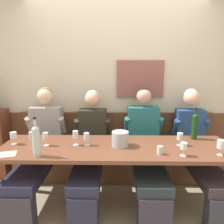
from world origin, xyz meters
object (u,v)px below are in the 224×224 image
wine_glass_mid_right (184,147)px  water_tumbler_center (32,136)px  person_right_seat (197,144)px  wine_glass_left_end (46,136)px  ice_bucket (120,139)px  wine_glass_by_bottle (221,145)px  wine_glass_center_rear (180,137)px  wall_bench (116,159)px  wine_glass_right_end (76,135)px  person_left_seat (146,144)px  dining_table (116,153)px  person_center_right_seat (40,143)px  person_center_left_seat (90,145)px  water_tumbler_right (160,150)px  wine_bottle_green_tall (195,126)px  wine_glass_center_front (87,137)px  wine_glass_near_bucket (13,136)px  wine_bottle_clear_water (36,140)px

wine_glass_mid_right → water_tumbler_center: 1.73m
person_right_seat → wine_glass_left_end: bearing=-169.4°
ice_bucket → wine_glass_by_bottle: (0.99, -0.24, 0.02)m
wine_glass_mid_right → wine_glass_center_rear: bearing=80.7°
wall_bench → wine_glass_left_end: (-0.78, -0.68, 0.57)m
wine_glass_right_end → person_left_seat: bearing=20.9°
person_left_seat → dining_table: bearing=-137.4°
person_center_right_seat → person_left_seat: size_ratio=1.00×
person_center_right_seat → person_center_left_seat: bearing=-0.7°
dining_table → water_tumbler_right: (0.44, -0.22, 0.12)m
person_center_right_seat → wine_glass_center_rear: person_center_right_seat is taller
wall_bench → wine_glass_center_rear: 1.11m
wine_glass_left_end → wall_bench: bearing=40.9°
wine_bottle_green_tall → wine_glass_left_end: bearing=-171.8°
wine_glass_center_front → wine_glass_near_bucket: 0.83m
water_tumbler_center → wine_glass_by_bottle: bearing=-11.9°
ice_bucket → person_left_seat: bearing=45.2°
wine_glass_left_end → wine_glass_center_rear: size_ratio=1.04×
person_left_seat → water_tumbler_center: person_left_seat is taller
wine_bottle_clear_water → wine_bottle_green_tall: (1.72, 0.54, 0.00)m
wine_bottle_green_tall → wine_glass_right_end: bearing=-170.8°
wall_bench → person_center_left_seat: 0.59m
person_center_left_seat → wine_bottle_clear_water: 0.82m
person_center_right_seat → wine_glass_center_front: 0.75m
wine_bottle_green_tall → wine_glass_center_rear: wine_bottle_green_tall is taller
dining_table → water_tumbler_center: bearing=168.6°
wine_bottle_clear_water → wine_glass_left_end: wine_bottle_clear_water is taller
person_center_right_seat → wine_bottle_clear_water: person_center_right_seat is taller
wine_glass_center_front → water_tumbler_center: bearing=164.9°
person_center_right_seat → wine_glass_center_front: person_center_right_seat is taller
dining_table → wine_glass_mid_right: (0.66, -0.25, 0.17)m
person_center_left_seat → person_left_seat: person_left_seat is taller
person_right_seat → wine_glass_right_end: person_right_seat is taller
water_tumbler_right → wine_glass_right_end: bearing=164.6°
wine_bottle_green_tall → wine_glass_near_bucket: 2.11m
person_right_seat → wine_glass_near_bucket: size_ratio=9.28×
water_tumbler_center → water_tumbler_right: (1.45, -0.42, -0.00)m
person_center_left_seat → wine_glass_center_front: (-0.00, -0.32, 0.21)m
wine_glass_mid_right → water_tumbler_center: bearing=164.7°
ice_bucket → wine_glass_center_rear: bearing=2.1°
wine_glass_center_rear → wine_bottle_clear_water: bearing=-167.8°
wine_glass_near_bucket → water_tumbler_center: bearing=47.8°
wall_bench → dining_table: wall_bench is taller
ice_bucket → person_center_left_seat: bearing=138.2°
dining_table → wine_glass_center_front: size_ratio=17.66×
wine_glass_mid_right → wine_bottle_clear_water: bearing=-178.7°
person_right_seat → dining_table: bearing=-161.3°
wine_glass_near_bucket → water_tumbler_right: (1.59, -0.26, -0.06)m
wall_bench → person_right_seat: bearing=-18.3°
wine_glass_right_end → wine_glass_center_front: size_ratio=1.13×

